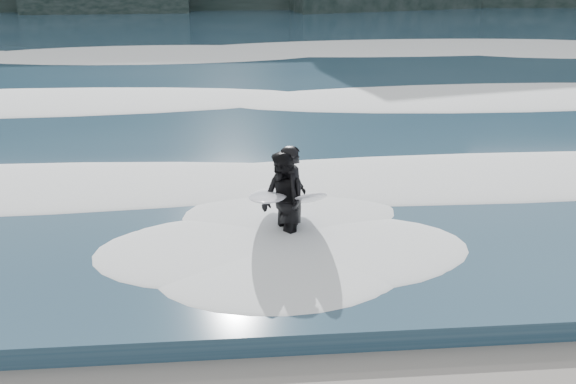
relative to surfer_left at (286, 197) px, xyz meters
name	(u,v)px	position (x,y,z in m)	size (l,w,h in m)	color
sea	(246,42)	(0.18, 22.69, -0.74)	(90.00, 52.00, 0.30)	#254256
foam_near	(283,173)	(0.18, 2.69, -0.49)	(60.00, 3.20, 0.20)	white
foam_mid	(262,97)	(0.18, 9.69, -0.47)	(60.00, 4.00, 0.24)	white
foam_far	(250,48)	(0.18, 18.69, -0.44)	(60.00, 4.80, 0.30)	white
surfer_left	(286,197)	(0.00, 0.00, 0.00)	(1.09, 2.36, 1.75)	black
surfer_right	(286,202)	(-0.02, -0.15, -0.04)	(1.18, 1.79, 1.68)	black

